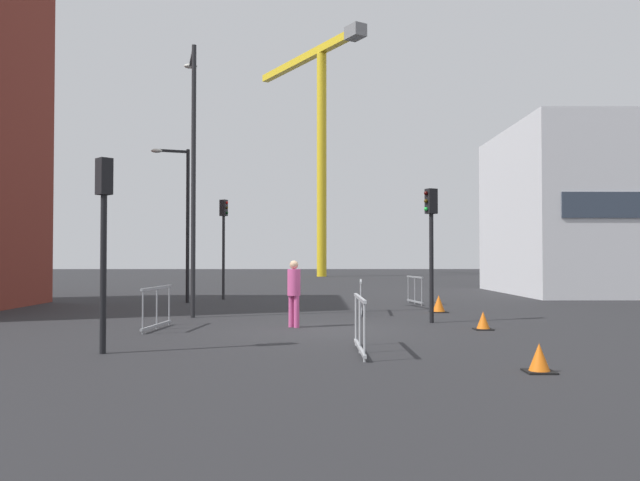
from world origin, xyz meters
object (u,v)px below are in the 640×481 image
Objects in this scene: traffic_light_far at (431,232)px; pedestrian_walking at (294,288)px; streetlamp_short at (183,211)px; traffic_cone_orange at (483,321)px; traffic_cone_by_barrier at (439,304)px; traffic_light_verge at (104,221)px; traffic_cone_striped at (539,359)px; construction_crane at (319,120)px; traffic_light_near at (224,233)px; streetlamp_tall at (193,158)px.

traffic_light_far reaches higher than pedestrian_walking.
traffic_cone_orange is (9.48, -9.56, -3.44)m from streetlamp_short.
traffic_light_verge is at bearing -132.06° from traffic_cone_by_barrier.
traffic_light_far is 4.24m from pedestrian_walking.
pedestrian_walking is 3.73× the size of traffic_cone_striped.
traffic_cone_orange is (3.72, -44.26, -14.43)m from construction_crane.
traffic_light_near reaches higher than traffic_cone_striped.
traffic_cone_orange is at bearing -45.25° from streetlamp_short.
traffic_light_near is at bearing 56.91° from streetlamp_short.
traffic_cone_striped is at bearing -52.85° from streetlamp_tall.
traffic_cone_striped is (7.29, -9.62, -4.66)m from streetlamp_tall.
traffic_light_verge is at bearing -95.41° from construction_crane.
traffic_light_verge reaches higher than traffic_cone_orange.
pedestrian_walking is at bearing 121.71° from traffic_cone_striped.
traffic_light_near is at bearing 89.44° from traffic_light_verge.
traffic_light_far is at bearing -86.33° from construction_crane.
construction_crane is at bearing 88.61° from pedestrian_walking.
streetlamp_short is 10.83× the size of traffic_cone_by_barrier.
traffic_cone_by_barrier is 1.22× the size of traffic_cone_striped.
traffic_light_far is at bearing -104.25° from traffic_cone_by_barrier.
traffic_light_near is 10.65m from traffic_cone_by_barrier.
traffic_cone_orange is at bearing -85.19° from construction_crane.
streetlamp_tall is 14.65× the size of traffic_cone_by_barrier.
traffic_light_near reaches higher than traffic_cone_orange.
streetlamp_tall is 7.60m from traffic_light_far.
pedestrian_walking reaches higher than traffic_cone_orange.
traffic_cone_by_barrier is (3.59, -39.17, -14.38)m from construction_crane.
traffic_cone_striped is at bearing -96.52° from traffic_cone_orange.
pedestrian_walking is at bearing 172.97° from traffic_cone_orange.
traffic_light_far is at bearing -14.92° from streetlamp_tall.
streetlamp_short is at bearing 134.75° from traffic_cone_orange.
streetlamp_tall reaches higher than streetlamp_short.
traffic_light_near is at bearing 91.12° from streetlamp_tall.
streetlamp_tall is at bearing 127.15° from traffic_cone_striped.
traffic_cone_orange is (8.29, 3.94, -2.31)m from traffic_light_verge.
streetlamp_tall is 4.77× the size of pedestrian_walking.
construction_crane is 46.65× the size of traffic_cone_striped.
traffic_light_far reaches higher than traffic_cone_orange.
traffic_cone_by_barrier is at bearing 75.75° from traffic_light_far.
traffic_cone_striped is at bearing -87.77° from traffic_light_far.
streetlamp_short is 11.61m from traffic_light_far.
streetlamp_tall is at bearing -169.08° from traffic_cone_by_barrier.
streetlamp_short is 2.58m from traffic_light_near.
traffic_light_far is (8.49, -7.84, -1.12)m from streetlamp_short.
traffic_cone_orange is 0.81× the size of traffic_cone_by_barrier.
traffic_light_verge is 2.14× the size of pedestrian_walking.
traffic_light_verge is (-4.56, -48.20, -12.13)m from construction_crane.
traffic_cone_striped is (-0.69, -6.04, 0.00)m from traffic_cone_orange.
streetlamp_short is 1.65× the size of traffic_light_verge.
streetlamp_short is (-1.50, 5.98, -1.22)m from streetlamp_tall.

